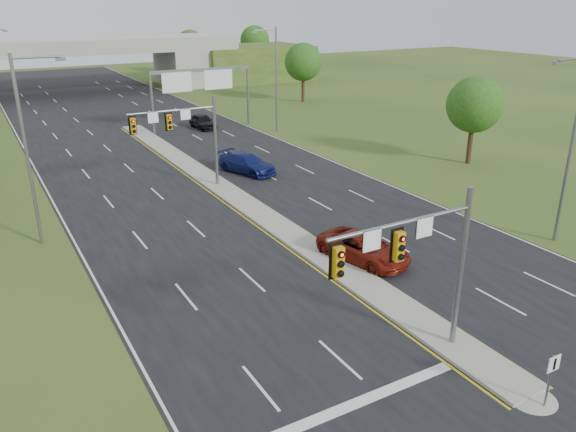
{
  "coord_description": "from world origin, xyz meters",
  "views": [
    {
      "loc": [
        -16.0,
        -14.03,
        13.59
      ],
      "look_at": [
        -2.34,
        9.82,
        3.0
      ],
      "focal_mm": 35.0,
      "sensor_mm": 36.0,
      "label": 1
    }
  ],
  "objects_px": {
    "keep_right_sign": "(552,373)",
    "car_far_b": "(247,163)",
    "signal_mast_far": "(187,130)",
    "car_far_c": "(203,121)",
    "sign_gantry": "(200,82)",
    "car_far_a": "(364,248)",
    "signal_mast_near": "(422,255)",
    "overpass": "(77,69)"
  },
  "relations": [
    {
      "from": "sign_gantry",
      "to": "car_far_b",
      "type": "xyz_separation_m",
      "value": [
        -3.09,
        -17.83,
        -4.42
      ]
    },
    {
      "from": "keep_right_sign",
      "to": "car_far_b",
      "type": "height_order",
      "value": "keep_right_sign"
    },
    {
      "from": "signal_mast_far",
      "to": "sign_gantry",
      "type": "xyz_separation_m",
      "value": [
        8.95,
        19.99,
        0.51
      ]
    },
    {
      "from": "signal_mast_far",
      "to": "keep_right_sign",
      "type": "xyz_separation_m",
      "value": [
        2.26,
        -29.45,
        -3.21
      ]
    },
    {
      "from": "signal_mast_near",
      "to": "car_far_a",
      "type": "bearing_deg",
      "value": 64.89
    },
    {
      "from": "signal_mast_far",
      "to": "overpass",
      "type": "distance_m",
      "value": 55.13
    },
    {
      "from": "car_far_b",
      "to": "signal_mast_near",
      "type": "bearing_deg",
      "value": -122.04
    },
    {
      "from": "keep_right_sign",
      "to": "car_far_a",
      "type": "height_order",
      "value": "keep_right_sign"
    },
    {
      "from": "signal_mast_far",
      "to": "keep_right_sign",
      "type": "bearing_deg",
      "value": -85.61
    },
    {
      "from": "keep_right_sign",
      "to": "car_far_b",
      "type": "distance_m",
      "value": 31.83
    },
    {
      "from": "keep_right_sign",
      "to": "overpass",
      "type": "height_order",
      "value": "overpass"
    },
    {
      "from": "overpass",
      "to": "car_far_b",
      "type": "relative_size",
      "value": 14.61
    },
    {
      "from": "sign_gantry",
      "to": "car_far_a",
      "type": "bearing_deg",
      "value": -97.73
    },
    {
      "from": "overpass",
      "to": "car_far_a",
      "type": "relative_size",
      "value": 14.64
    },
    {
      "from": "sign_gantry",
      "to": "overpass",
      "type": "relative_size",
      "value": 0.14
    },
    {
      "from": "keep_right_sign",
      "to": "car_far_b",
      "type": "bearing_deg",
      "value": 83.51
    },
    {
      "from": "sign_gantry",
      "to": "car_far_a",
      "type": "relative_size",
      "value": 2.12
    },
    {
      "from": "signal_mast_near",
      "to": "car_far_b",
      "type": "bearing_deg",
      "value": 77.83
    },
    {
      "from": "signal_mast_far",
      "to": "keep_right_sign",
      "type": "relative_size",
      "value": 3.18
    },
    {
      "from": "keep_right_sign",
      "to": "overpass",
      "type": "relative_size",
      "value": 0.03
    },
    {
      "from": "signal_mast_near",
      "to": "car_far_a",
      "type": "relative_size",
      "value": 1.28
    },
    {
      "from": "car_far_c",
      "to": "sign_gantry",
      "type": "bearing_deg",
      "value": -117.83
    },
    {
      "from": "overpass",
      "to": "keep_right_sign",
      "type": "bearing_deg",
      "value": -90.0
    },
    {
      "from": "signal_mast_near",
      "to": "sign_gantry",
      "type": "bearing_deg",
      "value": 78.75
    },
    {
      "from": "sign_gantry",
      "to": "car_far_b",
      "type": "distance_m",
      "value": 18.63
    },
    {
      "from": "signal_mast_far",
      "to": "car_far_a",
      "type": "relative_size",
      "value": 1.28
    },
    {
      "from": "signal_mast_near",
      "to": "signal_mast_far",
      "type": "xyz_separation_m",
      "value": [
        0.0,
        25.0,
        0.0
      ]
    },
    {
      "from": "signal_mast_far",
      "to": "keep_right_sign",
      "type": "height_order",
      "value": "signal_mast_far"
    },
    {
      "from": "keep_right_sign",
      "to": "overpass",
      "type": "bearing_deg",
      "value": 90.0
    },
    {
      "from": "keep_right_sign",
      "to": "car_far_b",
      "type": "xyz_separation_m",
      "value": [
        3.6,
        31.61,
        -0.7
      ]
    },
    {
      "from": "car_far_a",
      "to": "overpass",
      "type": "bearing_deg",
      "value": 77.57
    },
    {
      "from": "car_far_a",
      "to": "sign_gantry",
      "type": "bearing_deg",
      "value": 68.45
    },
    {
      "from": "signal_mast_near",
      "to": "keep_right_sign",
      "type": "bearing_deg",
      "value": -63.06
    },
    {
      "from": "signal_mast_near",
      "to": "car_far_c",
      "type": "height_order",
      "value": "signal_mast_near"
    },
    {
      "from": "keep_right_sign",
      "to": "sign_gantry",
      "type": "bearing_deg",
      "value": 82.3
    },
    {
      "from": "signal_mast_near",
      "to": "overpass",
      "type": "height_order",
      "value": "overpass"
    },
    {
      "from": "sign_gantry",
      "to": "car_far_b",
      "type": "bearing_deg",
      "value": -99.82
    },
    {
      "from": "overpass",
      "to": "sign_gantry",
      "type": "bearing_deg",
      "value": -79.21
    },
    {
      "from": "car_far_a",
      "to": "car_far_b",
      "type": "relative_size",
      "value": 1.0
    },
    {
      "from": "car_far_b",
      "to": "car_far_c",
      "type": "height_order",
      "value": "car_far_b"
    },
    {
      "from": "keep_right_sign",
      "to": "car_far_a",
      "type": "xyz_separation_m",
      "value": [
        1.73,
        12.98,
        -0.74
      ]
    },
    {
      "from": "signal_mast_near",
      "to": "car_far_b",
      "type": "xyz_separation_m",
      "value": [
        5.86,
        27.16,
        -3.91
      ]
    }
  ]
}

